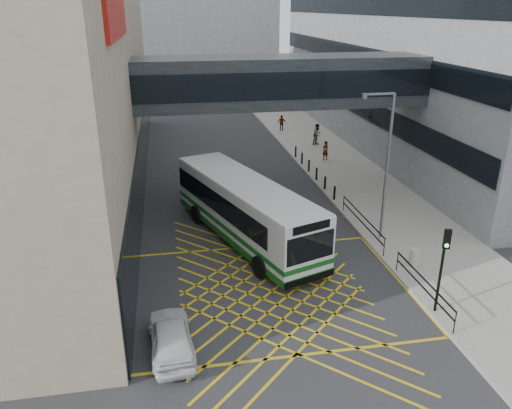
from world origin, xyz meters
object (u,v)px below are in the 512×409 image
pedestrian_a (325,151)px  traffic_light (443,259)px  bus (244,209)px  car_white (171,336)px  car_dark (245,201)px  pedestrian_c (282,123)px  street_lamp (385,159)px  pedestrian_b (317,134)px  litter_bin (414,257)px  car_silver (221,166)px

pedestrian_a → traffic_light: bearing=65.1°
bus → car_white: bus is taller
car_dark → pedestrian_c: (6.92, 20.02, 0.22)m
street_lamp → pedestrian_a: 15.11m
traffic_light → pedestrian_b: bearing=103.3°
bus → litter_bin: bus is taller
car_silver → pedestrian_a: bearing=171.7°
car_white → traffic_light: 10.90m
car_white → pedestrian_c: 34.79m
street_lamp → car_silver: bearing=118.1°
litter_bin → pedestrian_c: 28.50m
car_white → car_silver: (4.19, 20.23, 0.05)m
car_white → pedestrian_a: size_ratio=2.69×
pedestrian_b → pedestrian_c: bearing=68.3°
car_dark → pedestrian_c: bearing=-105.5°
street_lamp → litter_bin: 5.20m
car_white → bus: bearing=-118.9°
pedestrian_a → street_lamp: bearing=64.2°
car_white → pedestrian_a: bearing=-124.3°
car_dark → traffic_light: (5.92, -12.35, 1.89)m
bus → pedestrian_b: 20.30m
car_silver → litter_bin: 17.65m
bus → pedestrian_a: bearing=36.8°
car_dark → traffic_light: traffic_light is taller
bus → car_white: bearing=-134.5°
bus → car_dark: 3.99m
bus → car_silver: bearing=70.1°
pedestrian_a → pedestrian_b: 4.82m
car_white → pedestrian_b: pedestrian_b is taller
car_dark → car_white: bearing=73.0°
car_dark → pedestrian_a: bearing=-127.2°
traffic_light → pedestrian_c: (1.00, 32.37, -1.67)m
traffic_light → pedestrian_a: size_ratio=2.41×
car_white → pedestrian_a: 25.59m
car_dark → pedestrian_a: size_ratio=2.94×
pedestrian_c → car_white: bearing=84.9°
pedestrian_c → car_dark: bearing=85.5°
street_lamp → pedestrian_c: size_ratio=5.02×
car_silver → street_lamp: 15.01m
traffic_light → car_silver: bearing=127.8°
car_white → street_lamp: street_lamp is taller
pedestrian_a → pedestrian_b: bearing=-118.4°
bus → street_lamp: size_ratio=1.56×
car_white → pedestrian_b: 30.13m
car_dark → pedestrian_c: size_ratio=2.96×
car_white → pedestrian_c: bearing=-113.8°
car_silver → traffic_light: bearing=87.7°
pedestrian_b → litter_bin: bearing=-134.6°
car_white → litter_bin: (11.71, 4.26, -0.08)m
car_white → car_dark: size_ratio=0.92×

